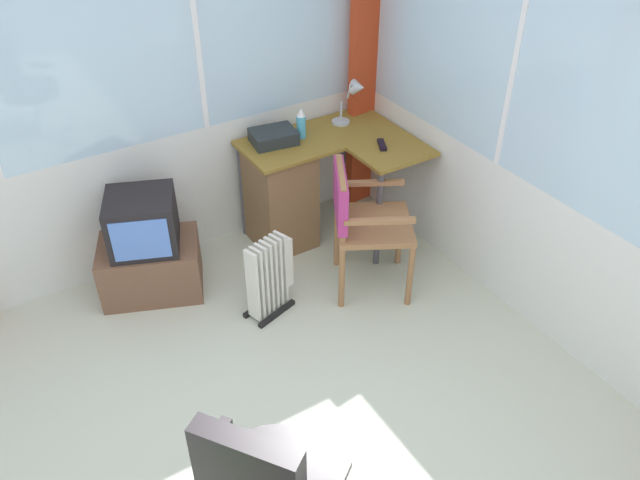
{
  "coord_description": "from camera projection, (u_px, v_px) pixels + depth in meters",
  "views": [
    {
      "loc": [
        -0.76,
        -1.66,
        2.86
      ],
      "look_at": [
        0.8,
        0.87,
        0.67
      ],
      "focal_mm": 36.02,
      "sensor_mm": 36.0,
      "label": 1
    }
  ],
  "objects": [
    {
      "name": "north_window_panel",
      "position": [
        97.0,
        93.0,
        3.83
      ],
      "size": [
        3.91,
        0.07,
        2.6
      ],
      "color": "silver",
      "rests_on": "ground"
    },
    {
      "name": "wooden_armchair",
      "position": [
        357.0,
        213.0,
        4.06
      ],
      "size": [
        0.65,
        0.65,
        0.89
      ],
      "color": "#996840",
      "rests_on": "ground"
    },
    {
      "name": "spray_bottle",
      "position": [
        301.0,
        124.0,
        4.42
      ],
      "size": [
        0.06,
        0.06,
        0.22
      ],
      "color": "#4BB3D5",
      "rests_on": "desk"
    },
    {
      "name": "desk_lamp",
      "position": [
        354.0,
        95.0,
        4.53
      ],
      "size": [
        0.24,
        0.2,
        0.34
      ],
      "color": "#B2B7BC",
      "rests_on": "desk"
    },
    {
      "name": "east_window_panel",
      "position": [
        611.0,
        154.0,
        3.22
      ],
      "size": [
        0.07,
        4.15,
        2.6
      ],
      "color": "silver",
      "rests_on": "ground"
    },
    {
      "name": "tv_remote",
      "position": [
        382.0,
        145.0,
        4.37
      ],
      "size": [
        0.11,
        0.15,
        0.02
      ],
      "primitive_type": "cube",
      "rotation": [
        0.0,
        0.0,
        -0.46
      ],
      "color": "black",
      "rests_on": "desk"
    },
    {
      "name": "tv_on_stand",
      "position": [
        148.0,
        251.0,
        4.18
      ],
      "size": [
        0.76,
        0.65,
        0.73
      ],
      "color": "brown",
      "rests_on": "ground"
    },
    {
      "name": "space_heater",
      "position": [
        270.0,
        275.0,
        4.04
      ],
      "size": [
        0.37,
        0.25,
        0.55
      ],
      "color": "silver",
      "rests_on": "ground"
    },
    {
      "name": "desk",
      "position": [
        287.0,
        191.0,
        4.59
      ],
      "size": [
        1.13,
        0.9,
        0.78
      ],
      "color": "olive",
      "rests_on": "ground"
    },
    {
      "name": "paper_tray",
      "position": [
        273.0,
        137.0,
        4.4
      ],
      "size": [
        0.33,
        0.27,
        0.09
      ],
      "primitive_type": "cube",
      "rotation": [
        0.0,
        0.0,
        -0.14
      ],
      "color": "#242A2C",
      "rests_on": "desk"
    },
    {
      "name": "curtain_corner",
      "position": [
        364.0,
        49.0,
        4.55
      ],
      "size": [
        0.23,
        0.1,
        2.5
      ],
      "primitive_type": "cube",
      "rotation": [
        0.0,
        0.0,
        0.12
      ],
      "color": "#B7391A",
      "rests_on": "ground"
    }
  ]
}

